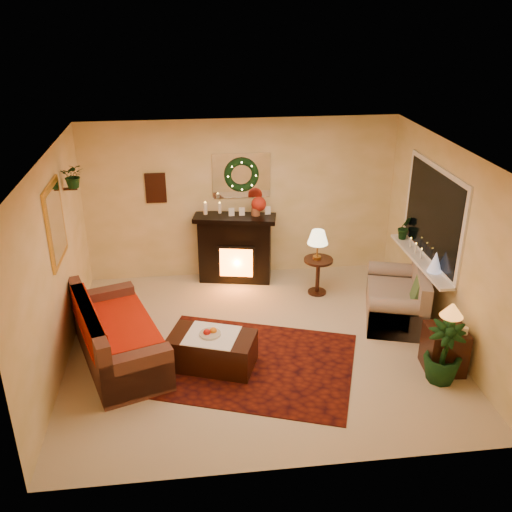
{
  "coord_description": "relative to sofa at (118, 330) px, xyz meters",
  "views": [
    {
      "loc": [
        -0.84,
        -6.46,
        4.26
      ],
      "look_at": [
        0.0,
        0.35,
        1.15
      ],
      "focal_mm": 40.0,
      "sensor_mm": 36.0,
      "label": 1
    }
  ],
  "objects": [
    {
      "name": "loveseat",
      "position": [
        3.88,
        0.6,
        -0.01
      ],
      "size": [
        1.16,
        1.55,
        0.8
      ],
      "primitive_type": "cube",
      "rotation": [
        0.0,
        0.0,
        -0.29
      ],
      "color": "#866D58",
      "rests_on": "floor"
    },
    {
      "name": "gold_mirror",
      "position": [
        -0.66,
        0.41,
        1.32
      ],
      "size": [
        0.03,
        0.84,
        1.0
      ],
      "primitive_type": "cube",
      "color": "gold",
      "rests_on": "wall_left"
    },
    {
      "name": "floor",
      "position": [
        1.82,
        0.11,
        -0.43
      ],
      "size": [
        5.0,
        5.0,
        0.0
      ],
      "primitive_type": "plane",
      "color": "beige",
      "rests_on": "ground"
    },
    {
      "name": "sofa",
      "position": [
        0.0,
        0.0,
        0.0
      ],
      "size": [
        1.43,
        2.1,
        0.83
      ],
      "primitive_type": "cube",
      "rotation": [
        0.0,
        0.0,
        0.33
      ],
      "color": "#3D2E1E",
      "rests_on": "floor"
    },
    {
      "name": "area_rug",
      "position": [
        1.66,
        -0.33,
        -0.42
      ],
      "size": [
        3.02,
        2.63,
        0.01
      ],
      "primitive_type": "cube",
      "rotation": [
        0.0,
        0.0,
        -0.34
      ],
      "color": "#511116",
      "rests_on": "floor"
    },
    {
      "name": "window_frame",
      "position": [
        4.3,
        0.66,
        1.12
      ],
      "size": [
        0.03,
        1.86,
        1.36
      ],
      "primitive_type": "cube",
      "color": "white",
      "rests_on": "wall_right"
    },
    {
      "name": "window_sill",
      "position": [
        4.2,
        0.66,
        0.44
      ],
      "size": [
        0.22,
        1.86,
        0.04
      ],
      "primitive_type": "cube",
      "color": "white",
      "rests_on": "wall_right"
    },
    {
      "name": "side_table_round",
      "position": [
        2.92,
        1.46,
        -0.1
      ],
      "size": [
        0.58,
        0.58,
        0.59
      ],
      "primitive_type": "cylinder",
      "rotation": [
        0.0,
        0.0,
        -0.35
      ],
      "color": "#542921",
      "rests_on": "floor"
    },
    {
      "name": "mini_tree",
      "position": [
        4.22,
        0.23,
        0.61
      ],
      "size": [
        0.19,
        0.19,
        0.29
      ],
      "primitive_type": "cone",
      "color": "silver",
      "rests_on": "window_sill"
    },
    {
      "name": "red_throw",
      "position": [
        -0.04,
        0.14,
        0.02
      ],
      "size": [
        0.88,
        1.43,
        0.02
      ],
      "primitive_type": "cube",
      "color": "red",
      "rests_on": "sofa"
    },
    {
      "name": "lamp_tiffany",
      "position": [
        4.03,
        -0.75,
        0.31
      ],
      "size": [
        0.28,
        0.28,
        0.41
      ],
      "primitive_type": "cone",
      "color": "gold",
      "rests_on": "end_table_square"
    },
    {
      "name": "mantel_mirror",
      "position": [
        1.82,
        2.34,
        1.27
      ],
      "size": [
        0.92,
        0.02,
        0.72
      ],
      "primitive_type": "cube",
      "color": "white",
      "rests_on": "wall_back"
    },
    {
      "name": "wall_left",
      "position": [
        -0.68,
        0.11,
        0.87
      ],
      "size": [
        4.5,
        4.5,
        0.0
      ],
      "primitive_type": "plane",
      "color": "#EFD88C",
      "rests_on": "ground"
    },
    {
      "name": "wreath",
      "position": [
        1.82,
        2.3,
        1.29
      ],
      "size": [
        0.55,
        0.11,
        0.55
      ],
      "primitive_type": "torus",
      "rotation": [
        1.57,
        0.0,
        0.0
      ],
      "color": "#194719",
      "rests_on": "wall_back"
    },
    {
      "name": "coffee_table",
      "position": [
        1.17,
        -0.31,
        -0.22
      ],
      "size": [
        1.19,
        0.91,
        0.44
      ],
      "primitive_type": "cube",
      "rotation": [
        0.0,
        0.0,
        -0.35
      ],
      "color": "black",
      "rests_on": "floor"
    },
    {
      "name": "end_table_square",
      "position": [
        4.03,
        -0.72,
        -0.16
      ],
      "size": [
        0.51,
        0.51,
        0.58
      ],
      "primitive_type": "cube",
      "rotation": [
        0.0,
        0.0,
        -0.09
      ],
      "color": "black",
      "rests_on": "floor"
    },
    {
      "name": "floor_palm",
      "position": [
        3.91,
        -0.94,
        0.02
      ],
      "size": [
        1.64,
        1.64,
        2.43
      ],
      "primitive_type": "imported",
      "rotation": [
        0.0,
        0.0,
        -0.23
      ],
      "color": "#2B5722",
      "rests_on": "floor"
    },
    {
      "name": "wall_back",
      "position": [
        1.82,
        2.36,
        0.87
      ],
      "size": [
        5.0,
        5.0,
        0.0
      ],
      "primitive_type": "plane",
      "color": "#EFD88C",
      "rests_on": "ground"
    },
    {
      "name": "hanging_plant",
      "position": [
        -0.52,
        1.16,
        1.54
      ],
      "size": [
        0.33,
        0.28,
        0.36
      ],
      "primitive_type": "imported",
      "color": "#194719",
      "rests_on": "wall_left"
    },
    {
      "name": "mantel_candle_a",
      "position": [
        1.22,
        2.11,
        0.83
      ],
      "size": [
        0.06,
        0.06,
        0.19
      ],
      "primitive_type": "cylinder",
      "color": "beige",
      "rests_on": "fireplace"
    },
    {
      "name": "poinsettia",
      "position": [
        2.06,
        2.09,
        0.87
      ],
      "size": [
        0.23,
        0.23,
        0.23
      ],
      "primitive_type": "sphere",
      "color": "#A72012",
      "rests_on": "fireplace"
    },
    {
      "name": "fireplace",
      "position": [
        1.68,
        2.09,
        0.12
      ],
      "size": [
        1.2,
        0.59,
        1.06
      ],
      "primitive_type": "cube",
      "rotation": [
        0.0,
        0.0,
        -0.2
      ],
      "color": "black",
      "rests_on": "floor"
    },
    {
      "name": "lamp_cream",
      "position": [
        2.89,
        1.46,
        0.45
      ],
      "size": [
        0.32,
        0.32,
        0.49
      ],
      "primitive_type": "cone",
      "color": "beige",
      "rests_on": "side_table_round"
    },
    {
      "name": "wall_art",
      "position": [
        0.47,
        2.34,
        1.12
      ],
      "size": [
        0.32,
        0.03,
        0.48
      ],
      "primitive_type": "cube",
      "color": "#381E11",
      "rests_on": "wall_back"
    },
    {
      "name": "wall_front",
      "position": [
        1.82,
        -2.14,
        0.87
      ],
      "size": [
        5.0,
        5.0,
        0.0
      ],
      "primitive_type": "plane",
      "color": "#EFD88C",
      "rests_on": "ground"
    },
    {
      "name": "window_glass",
      "position": [
        4.29,
        0.66,
        1.12
      ],
      "size": [
        0.02,
        1.7,
        1.22
      ],
      "primitive_type": "cube",
      "color": "black",
      "rests_on": "wall_right"
    },
    {
      "name": "fruit_bowl",
      "position": [
        1.15,
        -0.3,
        0.02
      ],
      "size": [
        0.27,
        0.27,
        0.06
      ],
      "primitive_type": "cylinder",
      "color": "beige",
      "rests_on": "coffee_table"
    },
    {
      "name": "wall_right",
      "position": [
        4.32,
        0.11,
        0.87
      ],
      "size": [
        4.5,
        4.5,
        0.0
      ],
      "primitive_type": "plane",
      "color": "#EFD88C",
      "rests_on": "ground"
    },
    {
      "name": "mantel_candle_b",
      "position": [
        1.45,
        2.1,
        0.83
      ],
      "size": [
        0.06,
        0.06,
        0.17
      ],
      "primitive_type": "cylinder",
      "color": "white",
      "rests_on": "fireplace"
    },
    {
      "name": "ceiling",
      "position": [
        1.82,
        0.11,
        2.17
      ],
      "size": [
        5.0,
        5.0,
        0.0
      ],
      "primitive_type": "plane",
      "color": "white",
      "rests_on": "ground"
    },
    {
      "name": "sill_plant",
      "position": [
        4.22,
        1.39,
        0.65
      ],
      "size": [
        0.26,
        0.21,
        0.48
      ],
      "primitive_type": "imported",
      "color": "#1C5927",
      "rests_on": "window_sill"
    }
  ]
}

